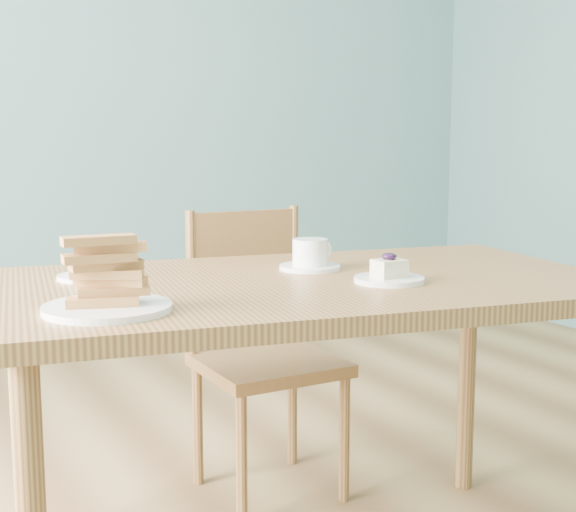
{
  "coord_description": "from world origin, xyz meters",
  "views": [
    {
      "loc": [
        -1.05,
        -1.79,
        1.08
      ],
      "look_at": [
        -0.17,
        -0.14,
        0.8
      ],
      "focal_mm": 50.0,
      "sensor_mm": 36.0,
      "label": 1
    }
  ],
  "objects": [
    {
      "name": "room",
      "position": [
        0.0,
        0.0,
        1.35
      ],
      "size": [
        5.01,
        5.01,
        2.71
      ],
      "color": "#A37E4C",
      "rests_on": "ground"
    },
    {
      "name": "dining_table",
      "position": [
        -0.14,
        -0.19,
        0.68
      ],
      "size": [
        1.52,
        1.02,
        0.75
      ],
      "rotation": [
        0.0,
        0.0,
        -0.16
      ],
      "color": "olive",
      "rests_on": "ground"
    },
    {
      "name": "dining_chair",
      "position": [
        0.0,
        0.33,
        0.44
      ],
      "size": [
        0.4,
        0.38,
        0.86
      ],
      "rotation": [
        0.0,
        0.0,
        0.01
      ],
      "color": "olive",
      "rests_on": "ground"
    },
    {
      "name": "cheesecake_plate_near",
      "position": [
        0.0,
        -0.32,
        0.77
      ],
      "size": [
        0.16,
        0.16,
        0.07
      ],
      "rotation": [
        0.0,
        0.0,
        0.03
      ],
      "color": "white",
      "rests_on": "dining_table"
    },
    {
      "name": "cheesecake_plate_far",
      "position": [
        -0.59,
        0.05,
        0.77
      ],
      "size": [
        0.14,
        0.14,
        0.06
      ],
      "rotation": [
        0.0,
        0.0,
        0.44
      ],
      "color": "white",
      "rests_on": "dining_table"
    },
    {
      "name": "coffee_cup",
      "position": [
        -0.07,
        -0.07,
        0.79
      ],
      "size": [
        0.15,
        0.15,
        0.08
      ],
      "rotation": [
        0.0,
        0.0,
        0.13
      ],
      "color": "white",
      "rests_on": "dining_table"
    },
    {
      "name": "biscotti_plate",
      "position": [
        -0.65,
        -0.32,
        0.8
      ],
      "size": [
        0.24,
        0.24,
        0.15
      ],
      "rotation": [
        0.0,
        0.0,
        -0.21
      ],
      "color": "white",
      "rests_on": "dining_table"
    }
  ]
}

